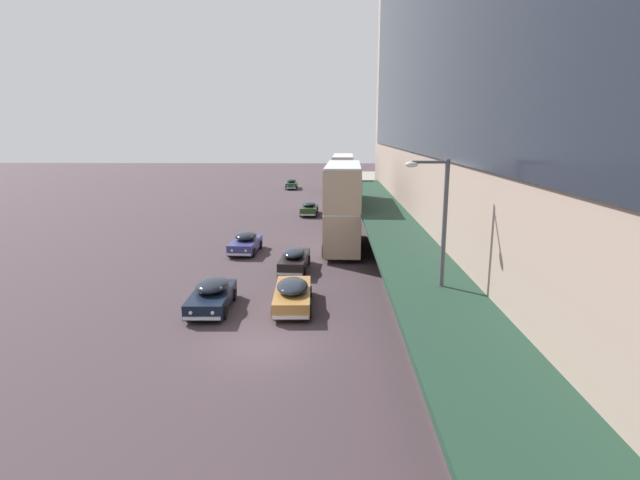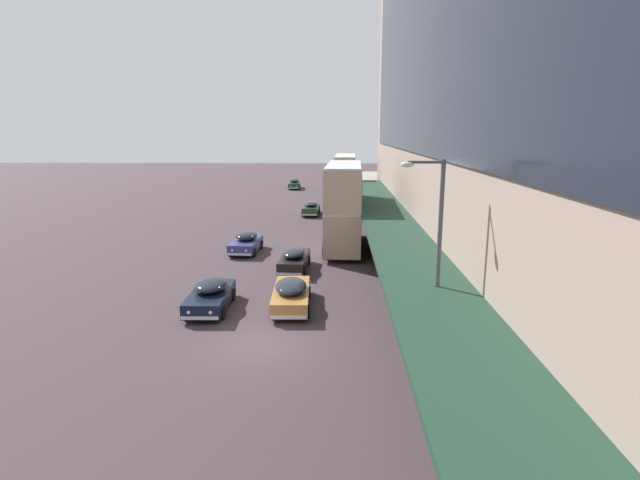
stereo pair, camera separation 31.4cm
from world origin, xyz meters
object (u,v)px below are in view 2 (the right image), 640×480
(sedan_second_mid, at_px, (311,208))
(transit_bus_kerbside_rear, at_px, (342,179))
(sedan_trailing_mid, at_px, (294,184))
(sedan_lead_near, at_px, (291,294))
(transit_bus_kerbside_far, at_px, (345,178))
(sedan_oncoming_rear, at_px, (246,242))
(street_lamp, at_px, (434,255))
(pedestrian_at_kerb, at_px, (427,310))
(fire_hydrant, at_px, (399,281))
(sedan_oncoming_front, at_px, (210,294))
(transit_bus_kerbside_front, at_px, (344,204))
(sedan_far_back, at_px, (294,259))

(sedan_second_mid, bearing_deg, transit_bus_kerbside_rear, 79.96)
(sedan_trailing_mid, bearing_deg, sedan_lead_near, -85.48)
(transit_bus_kerbside_far, relative_size, sedan_second_mid, 2.10)
(transit_bus_kerbside_rear, bearing_deg, sedan_oncoming_rear, -101.49)
(street_lamp, bearing_deg, pedestrian_at_kerb, 81.33)
(sedan_trailing_mid, height_order, fire_hydrant, sedan_trailing_mid)
(sedan_lead_near, xyz_separation_m, sedan_second_mid, (-0.39, 28.68, -0.00))
(sedan_lead_near, bearing_deg, sedan_oncoming_front, -175.50)
(sedan_oncoming_rear, height_order, sedan_second_mid, sedan_oncoming_rear)
(sedan_oncoming_rear, bearing_deg, sedan_lead_near, -69.47)
(transit_bus_kerbside_far, xyz_separation_m, sedan_lead_near, (-3.35, -36.21, -2.49))
(pedestrian_at_kerb, bearing_deg, transit_bus_kerbside_far, 94.20)
(transit_bus_kerbside_far, bearing_deg, sedan_second_mid, -116.45)
(sedan_oncoming_front, bearing_deg, sedan_lead_near, 4.50)
(transit_bus_kerbside_front, distance_m, sedan_far_back, 7.60)
(sedan_trailing_mid, xyz_separation_m, pedestrian_at_kerb, (10.48, -56.71, 0.42))
(transit_bus_kerbside_far, distance_m, street_lamp, 43.50)
(sedan_lead_near, xyz_separation_m, sedan_oncoming_front, (-4.06, -0.32, 0.02))
(transit_bus_kerbside_rear, bearing_deg, sedan_lead_near, -93.73)
(transit_bus_kerbside_far, xyz_separation_m, sedan_oncoming_rear, (-7.73, -24.52, -2.47))
(sedan_oncoming_front, bearing_deg, sedan_oncoming_rear, 91.52)
(sedan_oncoming_rear, bearing_deg, pedestrian_at_kerb, -54.71)
(pedestrian_at_kerb, distance_m, street_lamp, 5.20)
(street_lamp, bearing_deg, transit_bus_kerbside_rear, 92.53)
(street_lamp, bearing_deg, transit_bus_kerbside_front, 97.87)
(sedan_oncoming_rear, bearing_deg, transit_bus_kerbside_front, 12.07)
(sedan_far_back, relative_size, sedan_second_mid, 1.00)
(pedestrian_at_kerb, bearing_deg, fire_hydrant, 93.59)
(sedan_oncoming_rear, relative_size, sedan_second_mid, 0.94)
(transit_bus_kerbside_rear, bearing_deg, transit_bus_kerbside_far, -89.25)
(transit_bus_kerbside_front, height_order, sedan_oncoming_rear, transit_bus_kerbside_front)
(street_lamp, bearing_deg, transit_bus_kerbside_far, 93.05)
(street_lamp, bearing_deg, fire_hydrant, 88.95)
(transit_bus_kerbside_front, xyz_separation_m, sedan_second_mid, (-3.24, 15.44, -2.72))
(sedan_far_back, height_order, sedan_second_mid, sedan_far_back)
(transit_bus_kerbside_front, distance_m, sedan_lead_near, 13.81)
(transit_bus_kerbside_front, bearing_deg, sedan_lead_near, -102.12)
(transit_bus_kerbside_far, height_order, fire_hydrant, transit_bus_kerbside_far)
(transit_bus_kerbside_rear, relative_size, sedan_oncoming_front, 2.46)
(pedestrian_at_kerb, bearing_deg, sedan_lead_near, 151.95)
(transit_bus_kerbside_rear, bearing_deg, street_lamp, -87.47)
(sedan_oncoming_front, xyz_separation_m, fire_hydrant, (9.91, 3.40, -0.25))
(transit_bus_kerbside_rear, xyz_separation_m, sedan_oncoming_front, (-7.25, -49.24, -1.15))
(transit_bus_kerbside_rear, height_order, sedan_far_back, transit_bus_kerbside_rear)
(transit_bus_kerbside_far, bearing_deg, fire_hydrant, -85.68)
(transit_bus_kerbside_rear, relative_size, pedestrian_at_kerb, 6.09)
(sedan_oncoming_front, xyz_separation_m, sedan_oncoming_rear, (-0.32, 12.01, 0.00))
(transit_bus_kerbside_front, bearing_deg, transit_bus_kerbside_rear, 89.45)
(transit_bus_kerbside_rear, xyz_separation_m, sedan_oncoming_rear, (-7.57, -37.23, -1.15))
(sedan_second_mid, relative_size, pedestrian_at_kerb, 2.53)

